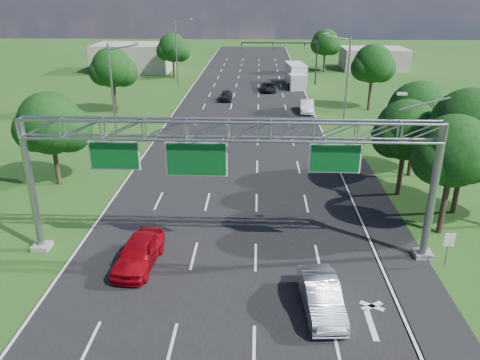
{
  "coord_description": "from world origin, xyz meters",
  "views": [
    {
      "loc": [
        1.83,
        -11.92,
        14.39
      ],
      "look_at": [
        0.77,
        14.6,
        3.57
      ],
      "focal_mm": 35.0,
      "sensor_mm": 36.0,
      "label": 1
    }
  ],
  "objects_px": {
    "sign_gantry": "(230,141)",
    "regulatory_sign": "(449,243)",
    "traffic_signal": "(295,52)",
    "silver_sedan": "(321,296)",
    "red_coupe": "(139,252)",
    "box_truck": "(296,75)"
  },
  "relations": [
    {
      "from": "traffic_signal",
      "to": "box_truck",
      "type": "height_order",
      "value": "traffic_signal"
    },
    {
      "from": "traffic_signal",
      "to": "silver_sedan",
      "type": "bearing_deg",
      "value": -92.46
    },
    {
      "from": "red_coupe",
      "to": "regulatory_sign",
      "type": "bearing_deg",
      "value": 6.81
    },
    {
      "from": "box_truck",
      "to": "traffic_signal",
      "type": "bearing_deg",
      "value": 105.2
    },
    {
      "from": "regulatory_sign",
      "to": "silver_sedan",
      "type": "xyz_separation_m",
      "value": [
        -7.42,
        -4.13,
        -0.73
      ]
    },
    {
      "from": "regulatory_sign",
      "to": "red_coupe",
      "type": "distance_m",
      "value": 17.15
    },
    {
      "from": "regulatory_sign",
      "to": "red_coupe",
      "type": "height_order",
      "value": "regulatory_sign"
    },
    {
      "from": "sign_gantry",
      "to": "regulatory_sign",
      "type": "bearing_deg",
      "value": -4.83
    },
    {
      "from": "silver_sedan",
      "to": "box_truck",
      "type": "relative_size",
      "value": 0.52
    },
    {
      "from": "sign_gantry",
      "to": "traffic_signal",
      "type": "bearing_deg",
      "value": 82.32
    },
    {
      "from": "regulatory_sign",
      "to": "red_coupe",
      "type": "relative_size",
      "value": 0.43
    },
    {
      "from": "sign_gantry",
      "to": "regulatory_sign",
      "type": "relative_size",
      "value": 11.19
    },
    {
      "from": "regulatory_sign",
      "to": "traffic_signal",
      "type": "xyz_separation_m",
      "value": [
        -4.92,
        54.02,
        3.66
      ]
    },
    {
      "from": "traffic_signal",
      "to": "silver_sedan",
      "type": "height_order",
      "value": "traffic_signal"
    },
    {
      "from": "sign_gantry",
      "to": "traffic_signal",
      "type": "height_order",
      "value": "sign_gantry"
    },
    {
      "from": "sign_gantry",
      "to": "silver_sedan",
      "type": "relative_size",
      "value": 4.94
    },
    {
      "from": "box_truck",
      "to": "regulatory_sign",
      "type": "bearing_deg",
      "value": -91.88
    },
    {
      "from": "box_truck",
      "to": "silver_sedan",
      "type": "bearing_deg",
      "value": -99.62
    },
    {
      "from": "sign_gantry",
      "to": "regulatory_sign",
      "type": "height_order",
      "value": "sign_gantry"
    },
    {
      "from": "sign_gantry",
      "to": "silver_sedan",
      "type": "height_order",
      "value": "sign_gantry"
    },
    {
      "from": "regulatory_sign",
      "to": "box_truck",
      "type": "relative_size",
      "value": 0.23
    },
    {
      "from": "traffic_signal",
      "to": "sign_gantry",
      "type": "bearing_deg",
      "value": -97.68
    }
  ]
}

